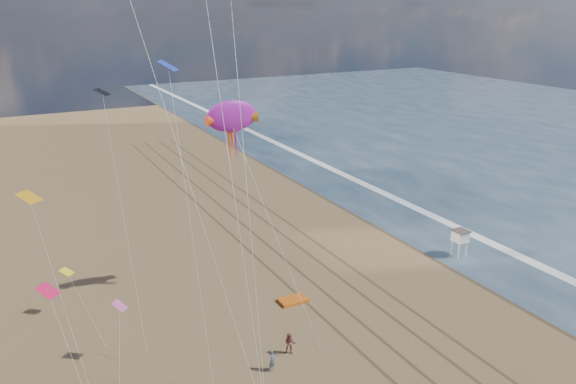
% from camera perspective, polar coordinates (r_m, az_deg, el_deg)
% --- Properties ---
extents(wet_sand, '(260.00, 260.00, 0.00)m').
position_cam_1_polar(wet_sand, '(73.30, 9.17, -1.59)').
color(wet_sand, '#42301E').
rests_on(wet_sand, ground).
extents(foam, '(260.00, 260.00, 0.00)m').
position_cam_1_polar(foam, '(75.78, 11.72, -1.06)').
color(foam, white).
rests_on(foam, ground).
extents(tracks, '(7.68, 120.00, 0.01)m').
position_cam_1_polar(tracks, '(57.18, 1.77, -7.30)').
color(tracks, brown).
rests_on(tracks, ground).
extents(lifeguard_stand, '(1.57, 1.57, 2.84)m').
position_cam_1_polar(lifeguard_stand, '(60.72, 17.10, -4.32)').
color(lifeguard_stand, white).
rests_on(lifeguard_stand, ground).
extents(grounded_kite, '(2.49, 1.63, 0.28)m').
position_cam_1_polar(grounded_kite, '(50.39, 0.51, -10.93)').
color(grounded_kite, orange).
rests_on(grounded_kite, ground).
extents(show_kite, '(4.47, 6.42, 19.56)m').
position_cam_1_polar(show_kite, '(46.95, -5.72, 7.62)').
color(show_kite, '#AC1AAE').
rests_on(show_kite, ground).
extents(kite_flyer_a, '(0.73, 0.66, 1.68)m').
position_cam_1_polar(kite_flyer_a, '(41.73, -1.62, -16.72)').
color(kite_flyer_a, slate).
rests_on(kite_flyer_a, ground).
extents(kite_flyer_b, '(1.09, 1.03, 1.78)m').
position_cam_1_polar(kite_flyer_b, '(43.32, 0.19, -15.16)').
color(kite_flyer_b, '#96554C').
rests_on(kite_flyer_b, ground).
extents(small_kites, '(11.75, 12.46, 17.47)m').
position_cam_1_polar(small_kites, '(41.76, -19.59, 0.22)').
color(small_kites, '#243AC2').
rests_on(small_kites, ground).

